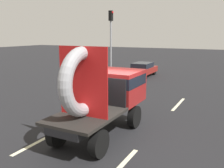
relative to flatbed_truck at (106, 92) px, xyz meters
name	(u,v)px	position (x,y,z in m)	size (l,w,h in m)	color
ground_plane	(113,132)	(0.29, 0.04, -1.67)	(120.00, 120.00, 0.00)	black
flatbed_truck	(106,92)	(0.00, 0.00, 0.00)	(2.02, 4.80, 3.53)	black
distant_sedan	(143,69)	(-3.46, 13.40, -0.98)	(1.68, 3.92, 1.28)	black
traffic_light	(111,34)	(-6.22, 12.25, 2.22)	(0.42, 0.36, 5.98)	gray
lane_dash_left_near	(36,143)	(-1.73, -2.16, -1.66)	(2.28, 0.16, 0.01)	beige
lane_dash_left_far	(124,97)	(-1.73, 5.51, -1.66)	(2.78, 0.16, 0.01)	beige
lane_dash_right_near	(123,164)	(1.73, -2.07, -1.66)	(2.10, 0.16, 0.01)	beige
lane_dash_right_far	(178,104)	(1.73, 5.38, -1.66)	(2.79, 0.16, 0.01)	beige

